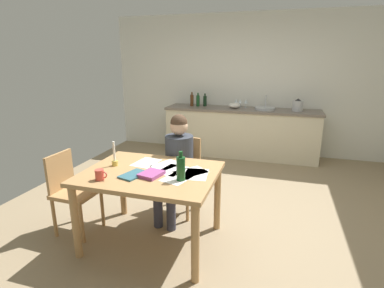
{
  "coord_description": "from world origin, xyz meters",
  "views": [
    {
      "loc": [
        0.7,
        -3.26,
        1.78
      ],
      "look_at": [
        -0.24,
        -0.14,
        0.85
      ],
      "focal_mm": 27.94,
      "sensor_mm": 36.0,
      "label": 1
    }
  ],
  "objects_px": {
    "stovetop_kettle": "(298,105)",
    "wine_glass_by_kettle": "(240,101)",
    "chair_at_table": "(182,171)",
    "sink_unit": "(265,108)",
    "wine_glass_back_left": "(236,101)",
    "wine_bottle_on_table": "(181,168)",
    "wine_glass_near_sink": "(246,102)",
    "book_magazine": "(151,174)",
    "bottle_oil": "(192,100)",
    "dining_table": "(151,182)",
    "mixing_bowl": "(234,105)",
    "coffee_mug": "(100,175)",
    "book_cookery": "(134,175)",
    "candlestick": "(115,159)",
    "bottle_vinegar": "(198,101)",
    "chair_side_empty": "(72,189)",
    "bottle_wine_red": "(205,101)",
    "person_seated": "(177,160)"
  },
  "relations": [
    {
      "from": "bottle_oil",
      "to": "wine_glass_back_left",
      "type": "bearing_deg",
      "value": 7.83
    },
    {
      "from": "chair_at_table",
      "to": "book_magazine",
      "type": "height_order",
      "value": "chair_at_table"
    },
    {
      "from": "sink_unit",
      "to": "wine_glass_back_left",
      "type": "bearing_deg",
      "value": 165.03
    },
    {
      "from": "bottle_vinegar",
      "to": "wine_glass_back_left",
      "type": "height_order",
      "value": "bottle_vinegar"
    },
    {
      "from": "sink_unit",
      "to": "stovetop_kettle",
      "type": "bearing_deg",
      "value": -0.43
    },
    {
      "from": "dining_table",
      "to": "sink_unit",
      "type": "distance_m",
      "value": 3.21
    },
    {
      "from": "coffee_mug",
      "to": "stovetop_kettle",
      "type": "bearing_deg",
      "value": 62.71
    },
    {
      "from": "chair_at_table",
      "to": "stovetop_kettle",
      "type": "height_order",
      "value": "stovetop_kettle"
    },
    {
      "from": "book_magazine",
      "to": "wine_glass_by_kettle",
      "type": "xyz_separation_m",
      "value": [
        0.33,
        3.33,
        0.24
      ]
    },
    {
      "from": "dining_table",
      "to": "wine_glass_by_kettle",
      "type": "distance_m",
      "value": 3.27
    },
    {
      "from": "bottle_vinegar",
      "to": "person_seated",
      "type": "bearing_deg",
      "value": -79.63
    },
    {
      "from": "chair_at_table",
      "to": "bottle_oil",
      "type": "xyz_separation_m",
      "value": [
        -0.6,
        2.39,
        0.51
      ]
    },
    {
      "from": "bottle_vinegar",
      "to": "bottle_wine_red",
      "type": "distance_m",
      "value": 0.14
    },
    {
      "from": "dining_table",
      "to": "bottle_vinegar",
      "type": "relative_size",
      "value": 4.89
    },
    {
      "from": "candlestick",
      "to": "wine_glass_back_left",
      "type": "height_order",
      "value": "wine_glass_back_left"
    },
    {
      "from": "wine_glass_near_sink",
      "to": "sink_unit",
      "type": "bearing_deg",
      "value": -22.06
    },
    {
      "from": "candlestick",
      "to": "mixing_bowl",
      "type": "distance_m",
      "value": 3.13
    },
    {
      "from": "wine_glass_near_sink",
      "to": "mixing_bowl",
      "type": "bearing_deg",
      "value": -144.31
    },
    {
      "from": "sink_unit",
      "to": "bottle_wine_red",
      "type": "relative_size",
      "value": 1.49
    },
    {
      "from": "wine_glass_back_left",
      "to": "chair_at_table",
      "type": "bearing_deg",
      "value": -95.43
    },
    {
      "from": "coffee_mug",
      "to": "sink_unit",
      "type": "xyz_separation_m",
      "value": [
        1.2,
        3.4,
        0.12
      ]
    },
    {
      "from": "coffee_mug",
      "to": "mixing_bowl",
      "type": "relative_size",
      "value": 0.53
    },
    {
      "from": "chair_at_table",
      "to": "candlestick",
      "type": "relative_size",
      "value": 3.58
    },
    {
      "from": "chair_side_empty",
      "to": "candlestick",
      "type": "relative_size",
      "value": 3.44
    },
    {
      "from": "chair_at_table",
      "to": "bottle_wine_red",
      "type": "xyz_separation_m",
      "value": [
        -0.35,
        2.44,
        0.5
      ]
    },
    {
      "from": "candlestick",
      "to": "wine_glass_by_kettle",
      "type": "distance_m",
      "value": 3.28
    },
    {
      "from": "book_magazine",
      "to": "bottle_oil",
      "type": "xyz_separation_m",
      "value": [
        -0.58,
        3.21,
        0.24
      ]
    },
    {
      "from": "wine_glass_near_sink",
      "to": "dining_table",
      "type": "bearing_deg",
      "value": -98.74
    },
    {
      "from": "chair_at_table",
      "to": "dining_table",
      "type": "bearing_deg",
      "value": -95.72
    },
    {
      "from": "stovetop_kettle",
      "to": "book_cookery",
      "type": "bearing_deg",
      "value": -115.21
    },
    {
      "from": "book_cookery",
      "to": "wine_glass_by_kettle",
      "type": "distance_m",
      "value": 3.41
    },
    {
      "from": "chair_at_table",
      "to": "chair_side_empty",
      "type": "distance_m",
      "value": 1.23
    },
    {
      "from": "wine_glass_near_sink",
      "to": "wine_glass_back_left",
      "type": "distance_m",
      "value": 0.19
    },
    {
      "from": "sink_unit",
      "to": "coffee_mug",
      "type": "bearing_deg",
      "value": -109.4
    },
    {
      "from": "person_seated",
      "to": "book_magazine",
      "type": "bearing_deg",
      "value": -90.28
    },
    {
      "from": "person_seated",
      "to": "chair_side_empty",
      "type": "distance_m",
      "value": 1.15
    },
    {
      "from": "chair_at_table",
      "to": "sink_unit",
      "type": "distance_m",
      "value": 2.52
    },
    {
      "from": "bottle_vinegar",
      "to": "wine_glass_near_sink",
      "type": "bearing_deg",
      "value": 7.07
    },
    {
      "from": "stovetop_kettle",
      "to": "chair_at_table",
      "type": "bearing_deg",
      "value": -119.6
    },
    {
      "from": "stovetop_kettle",
      "to": "wine_glass_by_kettle",
      "type": "distance_m",
      "value": 1.03
    },
    {
      "from": "chair_at_table",
      "to": "coffee_mug",
      "type": "distance_m",
      "value": 1.16
    },
    {
      "from": "book_cookery",
      "to": "wine_glass_near_sink",
      "type": "distance_m",
      "value": 3.43
    },
    {
      "from": "chair_side_empty",
      "to": "wine_glass_near_sink",
      "type": "relative_size",
      "value": 5.55
    },
    {
      "from": "bottle_oil",
      "to": "bottle_vinegar",
      "type": "xyz_separation_m",
      "value": [
        0.12,
        0.0,
        -0.0
      ]
    },
    {
      "from": "wine_glass_by_kettle",
      "to": "coffee_mug",
      "type": "bearing_deg",
      "value": -101.63
    },
    {
      "from": "chair_at_table",
      "to": "bottle_oil",
      "type": "bearing_deg",
      "value": 104.11
    },
    {
      "from": "wine_bottle_on_table",
      "to": "wine_glass_near_sink",
      "type": "xyz_separation_m",
      "value": [
        0.15,
        3.34,
        0.14
      ]
    },
    {
      "from": "coffee_mug",
      "to": "wine_glass_back_left",
      "type": "height_order",
      "value": "wine_glass_back_left"
    },
    {
      "from": "stovetop_kettle",
      "to": "wine_glass_near_sink",
      "type": "relative_size",
      "value": 1.43
    },
    {
      "from": "bottle_vinegar",
      "to": "stovetop_kettle",
      "type": "relative_size",
      "value": 1.16
    }
  ]
}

